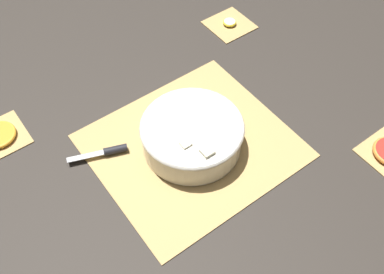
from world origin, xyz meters
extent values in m
plane|color=#2D2823|center=(0.00, 0.00, 0.00)|extent=(6.00, 6.00, 0.00)
cube|color=tan|center=(0.00, 0.00, 0.00)|extent=(0.45, 0.40, 0.01)
cube|color=#4C381E|center=(-0.18, 0.00, 0.00)|extent=(0.01, 0.40, 0.00)
cube|color=#4C381E|center=(-0.13, 0.00, 0.00)|extent=(0.01, 0.40, 0.00)
cube|color=#4C381E|center=(-0.09, 0.00, 0.00)|extent=(0.01, 0.40, 0.00)
cube|color=#4C381E|center=(-0.04, 0.00, 0.00)|extent=(0.01, 0.40, 0.00)
cube|color=#4C381E|center=(0.00, 0.00, 0.00)|extent=(0.01, 0.40, 0.00)
cube|color=#4C381E|center=(0.04, 0.00, 0.00)|extent=(0.01, 0.40, 0.00)
cube|color=#4C381E|center=(0.09, 0.00, 0.00)|extent=(0.01, 0.40, 0.00)
cube|color=#4C381E|center=(0.13, 0.00, 0.00)|extent=(0.01, 0.40, 0.00)
cube|color=#4C381E|center=(0.18, 0.00, 0.00)|extent=(0.01, 0.40, 0.00)
cube|color=tan|center=(-0.36, -0.30, 0.00)|extent=(0.12, 0.12, 0.01)
cube|color=#4C381E|center=(-0.39, -0.30, 0.00)|extent=(0.00, 0.12, 0.00)
cube|color=#4C381E|center=(-0.36, -0.30, 0.00)|extent=(0.00, 0.12, 0.00)
cube|color=#4C381E|center=(-0.33, -0.30, 0.00)|extent=(0.00, 0.12, 0.00)
cube|color=#4C381E|center=(0.34, -0.30, 0.00)|extent=(0.00, 0.12, 0.00)
cube|color=#4C381E|center=(-0.33, 0.30, 0.00)|extent=(0.00, 0.12, 0.00)
cylinder|color=silver|center=(0.00, 0.00, 0.04)|extent=(0.23, 0.23, 0.07)
torus|color=silver|center=(0.00, 0.00, 0.07)|extent=(0.24, 0.24, 0.01)
cylinder|color=#F7EFC6|center=(0.04, -0.04, 0.02)|extent=(0.03, 0.03, 0.01)
cylinder|color=#F7EFC6|center=(-0.09, 0.01, 0.04)|extent=(0.03, 0.03, 0.01)
cylinder|color=#F7EFC6|center=(0.00, -0.01, 0.05)|extent=(0.03, 0.03, 0.01)
cylinder|color=#F7EFC6|center=(-0.06, -0.02, 0.03)|extent=(0.03, 0.03, 0.01)
cylinder|color=#F7EFC6|center=(0.07, -0.05, 0.07)|extent=(0.03, 0.03, 0.01)
cylinder|color=#F7EFC6|center=(0.07, -0.05, 0.03)|extent=(0.03, 0.03, 0.01)
cylinder|color=#F7EFC6|center=(-0.05, 0.00, 0.07)|extent=(0.03, 0.03, 0.01)
cube|color=beige|center=(0.04, 0.07, 0.05)|extent=(0.03, 0.03, 0.03)
cube|color=beige|center=(0.01, -0.05, 0.03)|extent=(0.03, 0.03, 0.03)
cube|color=beige|center=(0.07, 0.05, 0.06)|extent=(0.03, 0.03, 0.03)
cube|color=beige|center=(-0.05, 0.06, 0.05)|extent=(0.03, 0.03, 0.03)
cube|color=beige|center=(0.01, 0.02, 0.03)|extent=(0.02, 0.02, 0.02)
cube|color=beige|center=(-0.06, 0.02, 0.02)|extent=(0.03, 0.03, 0.03)
cube|color=beige|center=(0.04, 0.04, 0.07)|extent=(0.02, 0.02, 0.02)
cube|color=beige|center=(-0.04, -0.05, 0.06)|extent=(0.02, 0.02, 0.02)
cube|color=beige|center=(0.02, 0.08, 0.08)|extent=(0.03, 0.03, 0.03)
cube|color=beige|center=(0.00, 0.05, 0.05)|extent=(0.02, 0.02, 0.02)
ellipsoid|color=orange|center=(-0.03, 0.03, 0.05)|extent=(0.03, 0.02, 0.02)
ellipsoid|color=red|center=(0.08, 0.00, 0.03)|extent=(0.03, 0.01, 0.01)
ellipsoid|color=red|center=(-0.02, 0.06, 0.06)|extent=(0.03, 0.01, 0.01)
ellipsoid|color=red|center=(-0.02, -0.03, 0.04)|extent=(0.03, 0.02, 0.01)
ellipsoid|color=orange|center=(0.05, 0.02, 0.05)|extent=(0.03, 0.02, 0.01)
ellipsoid|color=orange|center=(-0.08, 0.05, 0.07)|extent=(0.03, 0.01, 0.01)
ellipsoid|color=red|center=(-0.01, 0.07, 0.04)|extent=(0.03, 0.02, 0.02)
cube|color=silver|center=(0.22, -0.11, 0.01)|extent=(0.08, 0.04, 0.00)
cylinder|color=black|center=(0.16, -0.09, 0.01)|extent=(0.06, 0.04, 0.02)
cylinder|color=#F7EFC6|center=(-0.36, -0.30, 0.01)|extent=(0.03, 0.03, 0.01)
torus|color=yellow|center=(-0.36, -0.30, 0.01)|extent=(0.04, 0.04, 0.01)
camera|label=1|loc=(0.38, 0.51, 0.86)|focal=42.00mm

